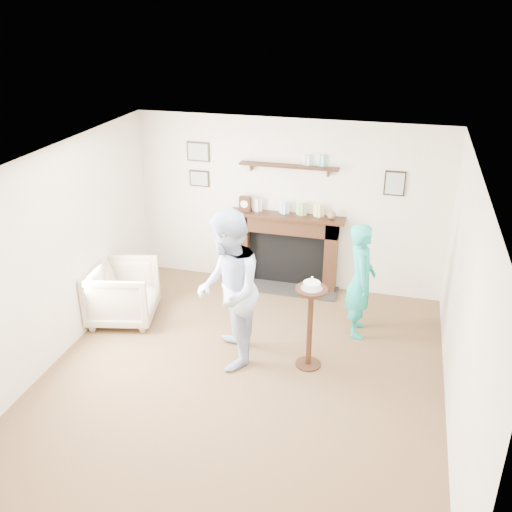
# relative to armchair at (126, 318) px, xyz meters

# --- Properties ---
(ground) EXTENTS (5.00, 5.00, 0.00)m
(ground) POSITION_rel_armchair_xyz_m (1.90, -0.89, 0.00)
(ground) COLOR brown
(ground) RESTS_ON ground
(room_shell) EXTENTS (4.54, 5.02, 2.52)m
(room_shell) POSITION_rel_armchair_xyz_m (1.90, -0.20, 1.62)
(room_shell) COLOR #EDE4C9
(room_shell) RESTS_ON ground
(armchair) EXTENTS (1.04, 1.02, 0.79)m
(armchair) POSITION_rel_armchair_xyz_m (0.00, 0.00, 0.00)
(armchair) COLOR tan
(armchair) RESTS_ON ground
(man) EXTENTS (0.97, 1.10, 1.90)m
(man) POSITION_rel_armchair_xyz_m (1.67, -0.57, 0.00)
(man) COLOR silver
(man) RESTS_ON ground
(woman) EXTENTS (0.43, 0.59, 1.51)m
(woman) POSITION_rel_armchair_xyz_m (3.07, 0.47, 0.00)
(woman) COLOR teal
(woman) RESTS_ON ground
(pedestal_table) EXTENTS (0.37, 0.37, 1.18)m
(pedestal_table) POSITION_rel_armchair_xyz_m (2.59, -0.41, 0.72)
(pedestal_table) COLOR black
(pedestal_table) RESTS_ON ground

